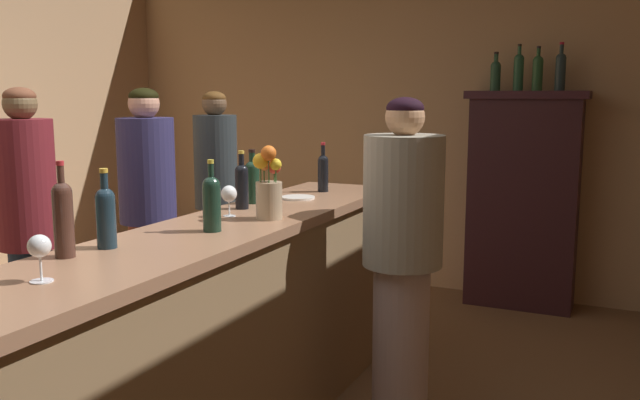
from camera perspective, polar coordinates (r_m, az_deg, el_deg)
wall_back at (r=5.96m, az=4.61°, el=7.48°), size 4.95×0.12×3.00m
bar_counter at (r=3.17m, az=-7.97°, el=-11.57°), size 0.58×2.96×1.08m
display_cabinet at (r=5.41m, az=16.89°, el=0.33°), size 0.89×0.38×1.68m
wine_bottle_syrah at (r=3.57m, az=-5.78°, el=1.77°), size 0.08×0.08×0.29m
wine_bottle_malbec at (r=2.85m, az=-9.21°, el=-0.07°), size 0.08×0.08×0.30m
wine_bottle_rose at (r=3.97m, az=0.26°, el=2.49°), size 0.06×0.06×0.29m
wine_bottle_chardonnay at (r=2.53m, az=-21.02°, el=-1.25°), size 0.07×0.07×0.34m
wine_bottle_merlot at (r=3.40m, az=-6.68°, el=1.40°), size 0.07×0.07×0.30m
wine_bottle_pinot at (r=2.63m, az=-17.77°, el=-1.14°), size 0.07×0.07×0.30m
wine_glass_front at (r=2.23m, az=-22.76°, el=-3.80°), size 0.07×0.07×0.15m
wine_glass_mid at (r=3.19m, az=-7.75°, el=0.47°), size 0.08×0.08×0.15m
flower_arrangement at (r=3.10m, az=-4.39°, el=1.12°), size 0.13×0.13×0.34m
cheese_plate at (r=3.72m, az=-1.88°, el=0.21°), size 0.19×0.19×0.01m
display_bottle_left at (r=5.40m, az=14.71°, el=10.34°), size 0.08×0.08×0.29m
display_bottle_midleft at (r=5.37m, az=16.54°, el=10.54°), size 0.07×0.07×0.35m
display_bottle_center at (r=5.35m, az=18.03°, el=10.38°), size 0.08×0.08×0.33m
display_bottle_midright at (r=5.33m, az=19.79°, el=10.41°), size 0.08×0.08×0.35m
patron_near_entrance at (r=3.84m, az=-23.54°, el=-2.53°), size 0.31×0.31×1.69m
patron_by_cabinet at (r=4.81m, az=-8.80°, el=0.22°), size 0.30×0.30×1.67m
patron_tall at (r=4.31m, az=-14.41°, el=-0.95°), size 0.35×0.35×1.69m
bartender at (r=3.28m, az=7.02°, el=-4.49°), size 0.39×0.39×1.64m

